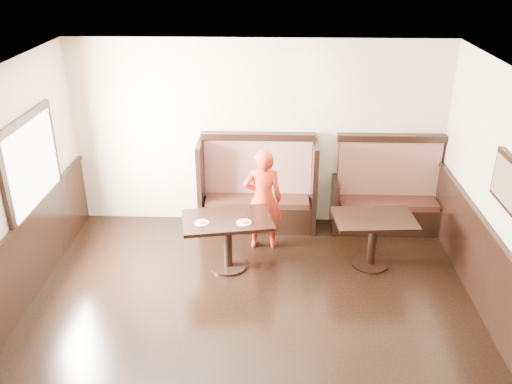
{
  "coord_description": "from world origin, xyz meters",
  "views": [
    {
      "loc": [
        0.24,
        -4.11,
        4.02
      ],
      "look_at": [
        0.01,
        2.35,
        1.0
      ],
      "focal_mm": 38.0,
      "sensor_mm": 36.0,
      "label": 1
    }
  ],
  "objects_px": {
    "table_main": "(227,230)",
    "child": "(263,200)",
    "booth_main": "(258,194)",
    "table_neighbor": "(373,230)",
    "booth_neighbor": "(387,199)"
  },
  "relations": [
    {
      "from": "booth_main",
      "to": "table_main",
      "type": "height_order",
      "value": "booth_main"
    },
    {
      "from": "table_main",
      "to": "child",
      "type": "height_order",
      "value": "child"
    },
    {
      "from": "table_main",
      "to": "child",
      "type": "xyz_separation_m",
      "value": [
        0.45,
        0.56,
        0.18
      ]
    },
    {
      "from": "booth_neighbor",
      "to": "child",
      "type": "height_order",
      "value": "child"
    },
    {
      "from": "booth_neighbor",
      "to": "table_neighbor",
      "type": "xyz_separation_m",
      "value": [
        -0.38,
        -1.08,
        0.06
      ]
    },
    {
      "from": "booth_main",
      "to": "table_neighbor",
      "type": "relative_size",
      "value": 1.61
    },
    {
      "from": "booth_main",
      "to": "table_neighbor",
      "type": "distance_m",
      "value": 1.91
    },
    {
      "from": "booth_neighbor",
      "to": "table_neighbor",
      "type": "height_order",
      "value": "booth_neighbor"
    },
    {
      "from": "booth_main",
      "to": "table_main",
      "type": "xyz_separation_m",
      "value": [
        -0.36,
        -1.21,
        0.04
      ]
    },
    {
      "from": "booth_main",
      "to": "booth_neighbor",
      "type": "xyz_separation_m",
      "value": [
        1.95,
        -0.0,
        -0.05
      ]
    },
    {
      "from": "booth_main",
      "to": "child",
      "type": "bearing_deg",
      "value": -81.5
    },
    {
      "from": "table_main",
      "to": "child",
      "type": "relative_size",
      "value": 0.86
    },
    {
      "from": "booth_main",
      "to": "table_main",
      "type": "bearing_deg",
      "value": -106.45
    },
    {
      "from": "table_main",
      "to": "table_neighbor",
      "type": "distance_m",
      "value": 1.93
    },
    {
      "from": "table_main",
      "to": "table_neighbor",
      "type": "bearing_deg",
      "value": -7.38
    }
  ]
}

